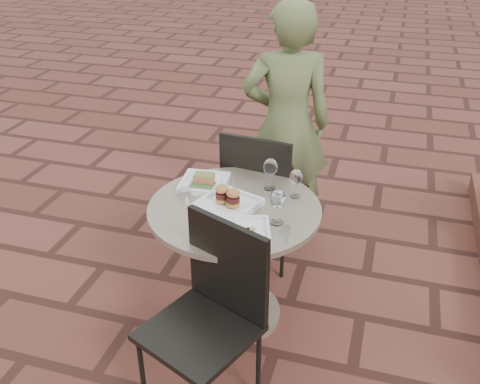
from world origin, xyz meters
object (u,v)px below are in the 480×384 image
(chair_near, at_px, (213,304))
(plate_sliders, at_px, (228,201))
(plate_salmon, at_px, (204,182))
(cafe_table, at_px, (235,245))
(diner, at_px, (286,125))
(chair_far, at_px, (261,189))
(plate_tuna, at_px, (244,232))

(chair_near, xyz_separation_m, plate_sliders, (-0.10, 0.53, 0.21))
(plate_salmon, xyz_separation_m, plate_sliders, (0.20, -0.19, 0.01))
(cafe_table, xyz_separation_m, plate_salmon, (-0.23, 0.17, 0.27))
(diner, distance_m, plate_sliders, 0.98)
(chair_far, xyz_separation_m, plate_salmon, (-0.23, -0.36, 0.20))
(diner, bearing_deg, chair_near, 73.03)
(chair_far, bearing_deg, plate_sliders, 93.23)
(chair_near, distance_m, plate_tuna, 0.37)
(chair_far, bearing_deg, chair_near, 100.22)
(cafe_table, height_order, plate_salmon, plate_salmon)
(plate_sliders, xyz_separation_m, plate_tuna, (0.15, -0.22, -0.02))
(chair_far, height_order, plate_salmon, chair_far)
(cafe_table, bearing_deg, diner, 86.33)
(cafe_table, distance_m, plate_sliders, 0.28)
(chair_far, relative_size, diner, 0.57)
(plate_sliders, bearing_deg, plate_tuna, -55.32)
(chair_near, distance_m, diner, 1.53)
(cafe_table, xyz_separation_m, chair_near, (0.07, -0.55, 0.07))
(cafe_table, height_order, chair_near, chair_near)
(chair_near, bearing_deg, cafe_table, 119.62)
(chair_near, xyz_separation_m, plate_tuna, (0.05, 0.31, 0.20))
(chair_near, bearing_deg, plate_sliders, 123.08)
(plate_salmon, bearing_deg, diner, 69.76)
(cafe_table, height_order, chair_far, chair_far)
(chair_near, distance_m, plate_sliders, 0.58)
(diner, bearing_deg, chair_far, 65.18)
(plate_sliders, bearing_deg, chair_far, 86.31)
(chair_far, bearing_deg, cafe_table, 96.41)
(cafe_table, height_order, plate_sliders, plate_sliders)
(chair_near, bearing_deg, plate_tuna, 103.27)
(chair_far, relative_size, chair_near, 1.00)
(plate_salmon, distance_m, plate_tuna, 0.53)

